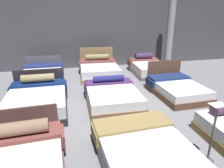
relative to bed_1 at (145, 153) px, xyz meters
The scene contains 11 objects.
ground_plane 2.41m from the bed_1, 89.18° to the left, with size 18.00×18.00×0.02m, color slate.
showroom_back_wall 7.44m from the bed_1, 89.73° to the left, with size 18.00×0.06×3.50m, color #47474C.
bed_1 is the anchor object (origin of this frame).
bed_3 3.54m from the bed_1, 128.30° to the left, with size 1.73×2.17×0.95m.
bed_4 2.72m from the bed_1, 89.58° to the left, with size 1.66×2.04×0.71m.
bed_5 3.63m from the bed_1, 51.06° to the left, with size 1.52×2.05×1.01m.
bed_6 5.97m from the bed_1, 112.47° to the left, with size 1.71×2.13×0.83m.
bed_7 5.60m from the bed_1, 88.98° to the left, with size 1.81×2.21×1.11m.
bed_8 5.98m from the bed_1, 66.52° to the left, with size 1.55×2.12×0.81m.
price_sign 1.23m from the bed_1, 11.58° to the right, with size 0.28×0.24×1.20m.
support_pillar 7.60m from the bed_1, 59.08° to the left, with size 0.35×0.35×3.50m, color #99999E.
Camera 1 is at (-1.34, -5.23, 2.69)m, focal length 32.08 mm.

